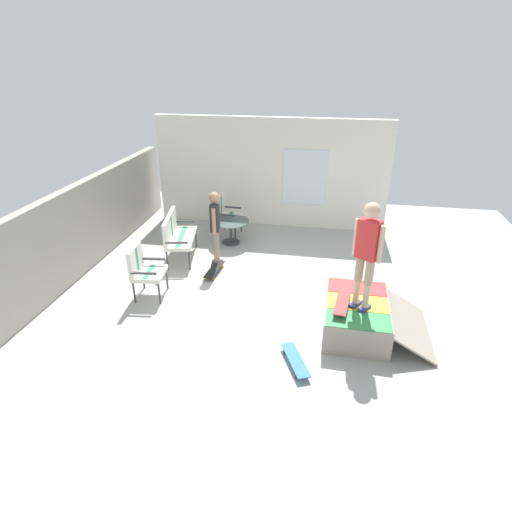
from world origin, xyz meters
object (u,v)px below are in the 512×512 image
Objects in this scene: patio_table at (231,227)px; skateboard_on_ramp at (342,302)px; skate_ramp at (358,316)px; patio_chair_by_wall at (143,267)px; skateboard_spare at (295,360)px; patio_bench at (176,233)px; person_watching at (215,224)px; skateboard_by_bench at (214,270)px; person_skater at (367,249)px; patio_chair_near_house at (225,212)px.

patio_table is 4.17m from skateboard_on_ramp.
patio_chair_by_wall is at bearing 84.28° from skate_ramp.
patio_bench is at bearing 43.27° from skateboard_spare.
person_watching is 2.03× the size of skateboard_by_bench.
skateboard_on_ramp is at bearing -121.95° from patio_bench.
skateboard_on_ramp is (0.89, -0.64, 0.52)m from skateboard_spare.
patio_bench is at bearing 60.35° from person_skater.
person_watching is at bearing -100.65° from patio_bench.
person_skater reaches higher than person_watching.
patio_chair_by_wall is 3.68m from skateboard_on_ramp.
patio_chair_by_wall is 3.37m from skateboard_spare.
skateboard_spare is (-4.14, -1.96, -0.32)m from patio_table.
patio_chair_by_wall is (-3.17, 0.77, 0.00)m from patio_chair_near_house.
patio_bench is 1.30× the size of patio_chair_near_house.
person_watching is 2.03× the size of skateboard_spare.
person_watching is at bearing 57.21° from skate_ramp.
skateboard_by_bench and skateboard_spare have the same top height.
person_skater is at bearing 176.08° from skate_ramp.
patio_table is 1.31m from person_watching.
skate_ramp is 3.96m from patio_chair_by_wall.
person_watching is (-1.19, 0.04, 0.55)m from patio_table.
person_watching reaches higher than skateboard_spare.
skateboard_spare is (-3.14, -2.95, -0.53)m from patio_bench.
patio_bench is 1.62× the size of skateboard_on_ramp.
person_skater reaches higher than skate_ramp.
skateboard_by_bench is at bearing 62.67° from skate_ramp.
skateboard_spare is at bearing 135.18° from person_skater.
patio_chair_by_wall is 1.25× the size of skateboard_on_ramp.
patio_bench is 4.56m from person_skater.
patio_chair_by_wall is 1.26× the size of skateboard_spare.
person_watching is (-0.18, -0.96, 0.34)m from patio_bench.
patio_bench is at bearing 79.35° from person_watching.
skateboard_spare is (-4.63, -2.22, -0.53)m from patio_chair_near_house.
patio_bench reaches higher than skateboard_by_bench.
person_watching reaches higher than patio_table.
skate_ramp is at bearing -138.50° from patio_chair_near_house.
skateboard_on_ramp reaches higher than patio_table.
patio_chair_near_house is (3.56, 3.15, 0.35)m from skate_ramp.
patio_chair_near_house is 4.71m from skateboard_on_ramp.
patio_chair_near_house reaches higher than skateboard_spare.
skateboard_spare is (-1.07, 0.93, -0.18)m from skate_ramp.
skate_ramp is 1.93× the size of patio_table.
skateboard_spare is (-2.95, -1.99, -0.87)m from person_watching.
patio_chair_near_house is 0.59m from patio_table.
person_watching is at bearing 7.21° from skateboard_by_bench.
skateboard_spare is (-1.46, -2.99, -0.53)m from patio_chair_by_wall.
skateboard_by_bench is 1.00× the size of skateboard_spare.
skate_ramp is at bearing -117.33° from skateboard_by_bench.
person_skater is 0.99m from skateboard_on_ramp.
skateboard_spare is (-0.93, 0.92, -1.47)m from person_skater.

